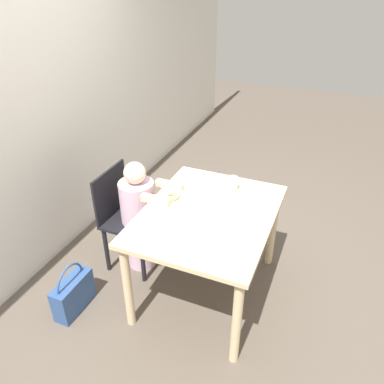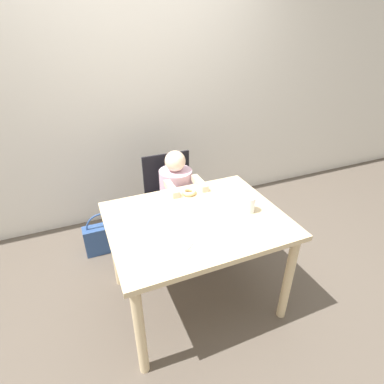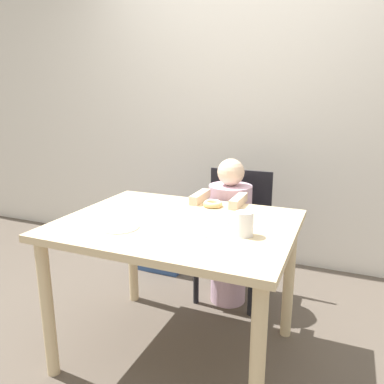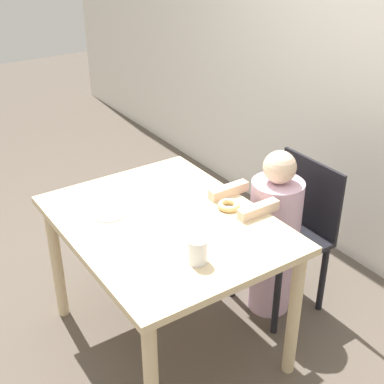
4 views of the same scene
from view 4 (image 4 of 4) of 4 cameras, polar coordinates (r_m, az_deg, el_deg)
ground_plane at (r=2.94m, az=-2.51°, el=-15.41°), size 12.00×12.00×0.00m
wall_back at (r=3.17m, az=19.59°, el=12.57°), size 8.00×0.05×2.50m
dining_table at (r=2.54m, az=-2.81°, el=-4.96°), size 1.13×0.88×0.74m
chair at (r=2.96m, az=10.32°, el=-4.23°), size 0.43×0.40×0.85m
child_figure at (r=2.88m, az=8.65°, el=-4.63°), size 0.28×0.47×0.96m
donut at (r=2.57m, az=3.93°, el=-1.40°), size 0.11×0.11×0.03m
napkin at (r=2.41m, az=-1.73°, el=-3.97°), size 0.31×0.31×0.00m
handbag at (r=3.58m, az=4.25°, el=-3.39°), size 0.34×0.13×0.40m
cup at (r=2.18m, az=0.59°, el=-6.32°), size 0.08×0.08×0.11m
plate at (r=2.56m, az=-8.87°, el=-2.15°), size 0.18×0.18×0.01m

